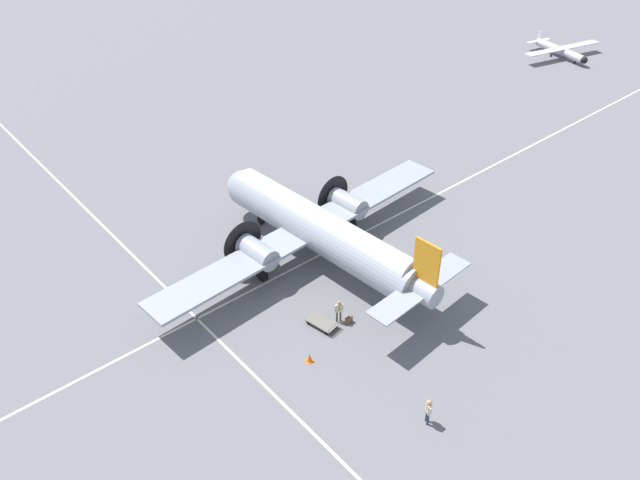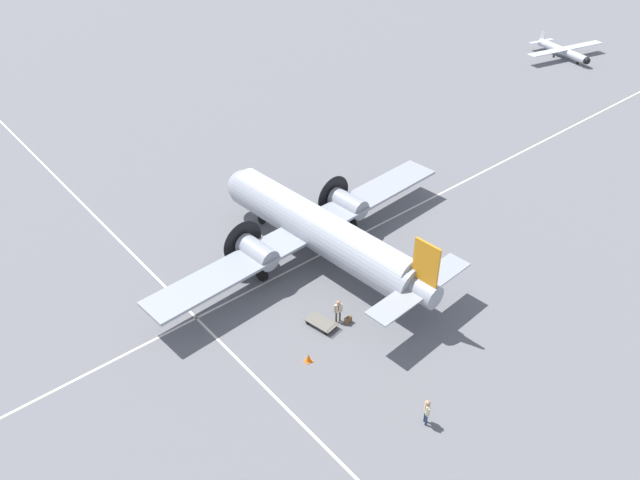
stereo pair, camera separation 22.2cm
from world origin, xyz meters
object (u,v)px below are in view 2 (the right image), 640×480
object	(u,v)px
suitcase_near_door	(348,320)
baggage_cart	(321,322)
traffic_cone	(308,358)
crew_foreground	(427,410)
light_aircraft_distant	(564,51)
passenger_boarding	(338,309)
airliner_main	(315,227)

from	to	relation	value
suitcase_near_door	baggage_cart	xyz separation A→B (m)	(-1.41, 0.87, 0.04)
suitcase_near_door	traffic_cone	world-z (taller)	traffic_cone
crew_foreground	traffic_cone	xyz separation A→B (m)	(-1.87, 7.20, -0.78)
crew_foreground	light_aircraft_distant	bearing A→B (deg)	-32.02
passenger_boarding	baggage_cart	distance (m)	1.32
baggage_cart	passenger_boarding	bearing A→B (deg)	-118.39
suitcase_near_door	baggage_cart	bearing A→B (deg)	148.45
light_aircraft_distant	traffic_cone	xyz separation A→B (m)	(-55.40, -18.58, -0.60)
crew_foreground	passenger_boarding	distance (m)	8.75
light_aircraft_distant	baggage_cart	bearing A→B (deg)	-59.12
crew_foreground	traffic_cone	bearing A→B (deg)	46.78
suitcase_near_door	traffic_cone	bearing A→B (deg)	-167.19
airliner_main	passenger_boarding	xyz separation A→B (m)	(-3.06, -5.81, -1.60)
airliner_main	passenger_boarding	world-z (taller)	airliner_main
baggage_cart	traffic_cone	xyz separation A→B (m)	(-2.44, -1.74, -0.01)
traffic_cone	airliner_main	bearing A→B (deg)	47.72
suitcase_near_door	light_aircraft_distant	distance (m)	54.50
baggage_cart	light_aircraft_distant	distance (m)	55.57
baggage_cart	traffic_cone	size ratio (longest dim) A/B	3.70
baggage_cart	traffic_cone	distance (m)	3.00
airliner_main	baggage_cart	xyz separation A→B (m)	(-4.11, -5.46, -2.32)
passenger_boarding	traffic_cone	xyz separation A→B (m)	(-3.49, -1.40, -0.74)
passenger_boarding	light_aircraft_distant	bearing A→B (deg)	-135.93
crew_foreground	suitcase_near_door	world-z (taller)	crew_foreground
airliner_main	suitcase_near_door	bearing A→B (deg)	153.23
passenger_boarding	traffic_cone	world-z (taller)	passenger_boarding
crew_foreground	traffic_cone	size ratio (longest dim) A/B	3.05
airliner_main	light_aircraft_distant	size ratio (longest dim) A/B	2.25
light_aircraft_distant	traffic_cone	world-z (taller)	light_aircraft_distant
light_aircraft_distant	crew_foreground	bearing A→B (deg)	-51.04
light_aircraft_distant	traffic_cone	size ratio (longest dim) A/B	19.99
suitcase_near_door	crew_foreground	bearing A→B (deg)	-103.84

